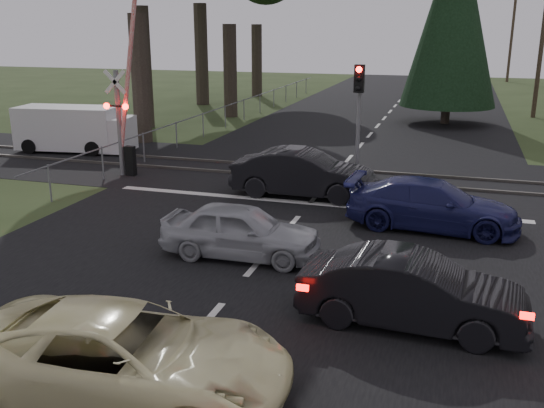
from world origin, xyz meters
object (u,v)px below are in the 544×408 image
at_px(traffic_signal_center, 359,104).
at_px(cream_coupe, 123,356).
at_px(crossing_signal, 124,120).
at_px(dark_car_far, 303,174).
at_px(utility_pole_far, 512,32).
at_px(white_van, 77,129).
at_px(dark_hatchback, 412,291).
at_px(blue_sedan, 432,205).
at_px(utility_pole_mid, 543,36).
at_px(silver_car, 241,231).

distance_m(traffic_signal_center, cream_coupe, 13.46).
relative_size(crossing_signal, dark_car_far, 1.52).
xyz_separation_m(utility_pole_far, white_van, (-20.13, -41.87, -3.74)).
xyz_separation_m(cream_coupe, dark_hatchback, (3.84, 3.56, -0.02)).
xyz_separation_m(crossing_signal, blue_sedan, (10.99, -2.96, -1.39)).
bearing_deg(utility_pole_far, white_van, -115.67).
height_order(utility_pole_mid, dark_car_far, utility_pole_mid).
distance_m(cream_coupe, silver_car, 5.91).
distance_m(crossing_signal, silver_car, 9.45).
distance_m(dark_hatchback, silver_car, 4.77).
bearing_deg(utility_pole_far, silver_car, -99.90).
bearing_deg(utility_pole_mid, silver_car, -108.68).
relative_size(utility_pole_mid, dark_car_far, 1.97).
xyz_separation_m(blue_sedan, dark_car_far, (-4.13, 2.12, 0.09)).
distance_m(crossing_signal, cream_coupe, 14.29).
relative_size(dark_hatchback, dark_car_far, 0.89).
height_order(silver_car, blue_sedan, blue_sedan).
relative_size(utility_pole_far, white_van, 1.74).
bearing_deg(dark_car_far, traffic_signal_center, -38.52).
bearing_deg(utility_pole_far, cream_coupe, -98.60).
bearing_deg(crossing_signal, blue_sedan, -15.08).
xyz_separation_m(silver_car, dark_car_far, (0.10, 5.60, 0.11)).
bearing_deg(dark_car_far, silver_car, 179.59).
distance_m(dark_car_far, white_van, 11.97).
xyz_separation_m(utility_pole_mid, dark_hatchback, (-4.86, -29.00, -4.05)).
bearing_deg(white_van, utility_pole_far, 56.75).
relative_size(dark_car_far, white_van, 0.88).
xyz_separation_m(dark_hatchback, blue_sedan, (0.07, 5.82, -0.01)).
bearing_deg(traffic_signal_center, utility_pole_far, 80.40).
relative_size(dark_hatchback, silver_car, 1.08).
bearing_deg(crossing_signal, utility_pole_mid, 52.03).
distance_m(crossing_signal, dark_hatchback, 14.08).
xyz_separation_m(crossing_signal, utility_pole_far, (15.77, 45.21, 2.67)).
bearing_deg(dark_hatchback, dark_car_far, 30.06).
relative_size(cream_coupe, white_van, 0.96).
bearing_deg(dark_hatchback, cream_coupe, 135.78).
relative_size(dark_hatchback, blue_sedan, 0.89).
relative_size(traffic_signal_center, dark_car_far, 0.90).
xyz_separation_m(utility_pole_far, dark_hatchback, (-4.86, -54.00, -4.05)).
distance_m(utility_pole_far, silver_car, 52.60).
relative_size(utility_pole_far, blue_sedan, 1.96).
bearing_deg(blue_sedan, white_van, 71.10).
xyz_separation_m(utility_pole_mid, silver_car, (-9.01, -26.66, -4.08)).
distance_m(cream_coupe, dark_hatchback, 5.24).
bearing_deg(silver_car, dark_hatchback, -120.44).
height_order(crossing_signal, cream_coupe, crossing_signal).
bearing_deg(crossing_signal, dark_hatchback, -38.82).
bearing_deg(dark_hatchback, crossing_signal, 54.18).
distance_m(cream_coupe, dark_car_far, 11.50).
xyz_separation_m(traffic_signal_center, dark_car_far, (-1.41, -1.74, -2.05)).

